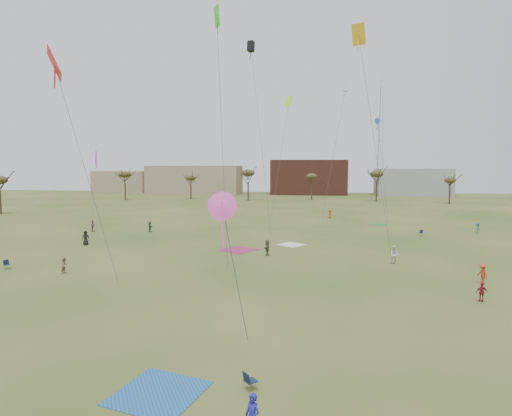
# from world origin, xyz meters

# --- Properties ---
(ground) EXTENTS (260.00, 260.00, 0.00)m
(ground) POSITION_xyz_m (0.00, 0.00, 0.00)
(ground) COLOR #334B17
(ground) RESTS_ON ground
(spectator_fore_a) EXTENTS (0.83, 0.36, 1.40)m
(spectator_fore_a) POSITION_xyz_m (18.25, -0.15, 0.70)
(spectator_fore_a) COLOR maroon
(spectator_fore_a) RESTS_ON ground
(spectator_fore_b) EXTENTS (0.63, 0.77, 1.49)m
(spectator_fore_b) POSITION_xyz_m (-16.84, 3.74, 0.74)
(spectator_fore_b) COLOR #887D57
(spectator_fore_b) RESTS_ON ground
(spectator_fore_c) EXTENTS (0.61, 1.66, 1.76)m
(spectator_fore_c) POSITION_xyz_m (0.99, 14.00, 0.88)
(spectator_fore_c) COLOR brown
(spectator_fore_c) RESTS_ON ground
(flyer_mid_a) EXTENTS (1.07, 0.99, 1.83)m
(flyer_mid_a) POSITION_xyz_m (-22.30, 17.35, 0.91)
(flyer_mid_a) COLOR black
(flyer_mid_a) RESTS_ON ground
(flyer_mid_b) EXTENTS (0.94, 1.27, 1.77)m
(flyer_mid_b) POSITION_xyz_m (20.17, 4.88, 0.88)
(flyer_mid_b) COLOR #C34324
(flyer_mid_b) RESTS_ON ground
(spectator_mid_d) EXTENTS (0.66, 1.12, 1.80)m
(spectator_mid_d) POSITION_xyz_m (-26.91, 27.65, 0.90)
(spectator_mid_d) COLOR #A74589
(spectator_mid_d) RESTS_ON ground
(spectator_mid_e) EXTENTS (1.06, 0.91, 1.89)m
(spectator_mid_e) POSITION_xyz_m (14.22, 11.57, 0.94)
(spectator_mid_e) COLOR silver
(spectator_mid_e) RESTS_ON ground
(flyer_far_a) EXTENTS (1.33, 1.36, 1.56)m
(flyer_far_a) POSITION_xyz_m (-18.34, 28.84, 0.78)
(flyer_far_a) COLOR #287846
(flyer_far_a) RESTS_ON ground
(flyer_far_b) EXTENTS (0.85, 0.93, 1.60)m
(flyer_far_b) POSITION_xyz_m (9.41, 49.68, 0.80)
(flyer_far_b) COLOR #AB4D1D
(flyer_far_b) RESTS_ON ground
(flyer_far_c) EXTENTS (0.85, 1.13, 1.55)m
(flyer_far_c) POSITION_xyz_m (30.24, 33.52, 0.77)
(flyer_far_c) COLOR #1B557D
(flyer_far_c) RESTS_ON ground
(blanket_blue) EXTENTS (4.37, 4.37, 0.03)m
(blanket_blue) POSITION_xyz_m (-0.80, -15.37, 0.00)
(blanket_blue) COLOR #255FA4
(blanket_blue) RESTS_ON ground
(blanket_cream) EXTENTS (4.02, 4.02, 0.03)m
(blanket_cream) POSITION_xyz_m (3.39, 20.86, 0.00)
(blanket_cream) COLOR white
(blanket_cream) RESTS_ON ground
(blanket_plum) EXTENTS (5.17, 5.17, 0.03)m
(blanket_plum) POSITION_xyz_m (-2.73, 16.68, 0.00)
(blanket_plum) COLOR #922C50
(blanket_plum) RESTS_ON ground
(blanket_olive) EXTENTS (3.33, 3.33, 0.03)m
(blanket_olive) POSITION_xyz_m (17.26, 41.54, 0.00)
(blanket_olive) COLOR #2D7C3B
(blanket_olive) RESTS_ON ground
(camp_chair_left) EXTENTS (0.73, 0.72, 0.87)m
(camp_chair_left) POSITION_xyz_m (-23.34, 4.60, 0.26)
(camp_chair_left) COLOR #131A35
(camp_chair_left) RESTS_ON ground
(camp_chair_center) EXTENTS (0.74, 0.74, 0.87)m
(camp_chair_center) POSITION_xyz_m (3.15, -14.57, 0.26)
(camp_chair_center) COLOR #142039
(camp_chair_center) RESTS_ON ground
(camp_chair_right) EXTENTS (0.73, 0.74, 0.87)m
(camp_chair_right) POSITION_xyz_m (21.31, 30.00, 0.26)
(camp_chair_right) COLOR #141C39
(camp_chair_right) RESTS_ON ground
(kites_aloft) EXTENTS (52.12, 58.58, 25.29)m
(kites_aloft) POSITION_xyz_m (4.78, 28.52, 21.06)
(kites_aloft) COLOR gold
(kites_aloft) RESTS_ON ground
(tree_line) EXTENTS (117.44, 49.32, 8.91)m
(tree_line) POSITION_xyz_m (-2.85, 79.12, 7.09)
(tree_line) COLOR #3A2B1E
(tree_line) RESTS_ON ground
(building_tan) EXTENTS (32.00, 14.00, 10.00)m
(building_tan) POSITION_xyz_m (-35.00, 115.00, 5.00)
(building_tan) COLOR #937F60
(building_tan) RESTS_ON ground
(building_brick) EXTENTS (26.00, 16.00, 12.00)m
(building_brick) POSITION_xyz_m (5.00, 120.00, 6.00)
(building_brick) COLOR brown
(building_brick) RESTS_ON ground
(building_grey) EXTENTS (24.00, 12.00, 9.00)m
(building_grey) POSITION_xyz_m (40.00, 118.00, 4.50)
(building_grey) COLOR gray
(building_grey) RESTS_ON ground
(building_tan_west) EXTENTS (20.00, 12.00, 8.00)m
(building_tan_west) POSITION_xyz_m (-65.00, 122.00, 4.00)
(building_tan_west) COLOR #937F60
(building_tan_west) RESTS_ON ground
(radio_tower) EXTENTS (1.51, 1.72, 41.00)m
(radio_tower) POSITION_xyz_m (30.00, 125.00, 19.21)
(radio_tower) COLOR #9EA3A8
(radio_tower) RESTS_ON ground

